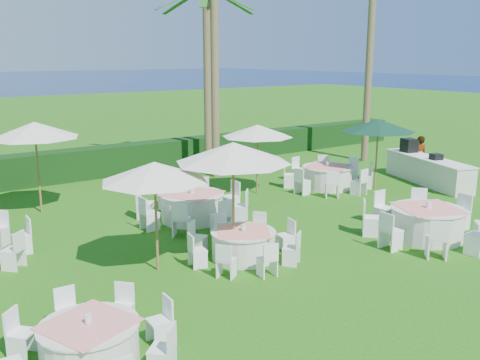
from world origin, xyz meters
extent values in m
plane|color=#1F5A0F|center=(0.00, 0.00, 0.00)|extent=(120.00, 120.00, 0.00)
cube|color=black|center=(0.00, 12.00, 0.60)|extent=(34.00, 1.00, 1.20)
cylinder|color=beige|center=(-5.28, -1.13, 0.33)|extent=(1.54, 1.54, 0.67)
cylinder|color=beige|center=(-5.28, -1.13, 0.68)|extent=(1.61, 1.61, 0.03)
cube|color=#E9867C|center=(-5.28, -1.13, 0.70)|extent=(1.60, 1.60, 0.01)
cylinder|color=silver|center=(-5.28, -1.13, 0.79)|extent=(0.11, 0.11, 0.14)
cube|color=white|center=(-4.08, -1.18, 0.40)|extent=(0.39, 0.39, 0.80)
cube|color=white|center=(-4.40, -0.31, 0.40)|extent=(0.53, 0.53, 0.80)
cube|color=white|center=(-5.23, 0.07, 0.40)|extent=(0.39, 0.39, 0.80)
cube|color=white|center=(-6.10, -0.24, 0.40)|extent=(0.53, 0.53, 0.80)
cube|color=white|center=(-4.47, -2.01, 0.40)|extent=(0.53, 0.53, 0.80)
cylinder|color=beige|center=(-0.60, 1.18, 0.33)|extent=(1.52, 1.52, 0.66)
cylinder|color=beige|center=(-0.60, 1.18, 0.67)|extent=(1.59, 1.59, 0.03)
cube|color=#E9867C|center=(-0.60, 1.18, 0.70)|extent=(1.70, 1.70, 0.01)
cylinder|color=silver|center=(-0.60, 1.18, 0.78)|extent=(0.11, 0.11, 0.14)
cube|color=white|center=(0.36, 1.87, 0.40)|extent=(0.52, 0.52, 0.79)
cube|color=white|center=(-0.41, 2.35, 0.40)|extent=(0.43, 0.43, 0.79)
cube|color=white|center=(-1.30, 2.14, 0.40)|extent=(0.52, 0.52, 0.79)
cube|color=white|center=(-1.78, 1.37, 0.40)|extent=(0.43, 0.43, 0.79)
cube|color=white|center=(-1.57, 0.48, 0.40)|extent=(0.52, 0.52, 0.79)
cube|color=white|center=(-0.80, 0.00, 0.40)|extent=(0.43, 0.43, 0.79)
cube|color=white|center=(0.09, 0.21, 0.40)|extent=(0.52, 0.52, 0.79)
cube|color=white|center=(0.57, 0.98, 0.40)|extent=(0.43, 0.43, 0.79)
cylinder|color=beige|center=(4.29, -0.51, 0.41)|extent=(1.88, 1.88, 0.82)
cylinder|color=beige|center=(4.29, -0.51, 0.83)|extent=(1.96, 1.96, 0.03)
cube|color=#E9867C|center=(4.29, -0.51, 0.85)|extent=(1.99, 1.99, 0.01)
cylinder|color=silver|center=(4.29, -0.51, 0.94)|extent=(0.13, 0.13, 0.17)
cube|color=white|center=(5.34, 0.52, 0.49)|extent=(0.65, 0.65, 0.98)
cube|color=white|center=(4.30, 0.96, 0.49)|extent=(0.46, 0.46, 0.98)
cube|color=white|center=(3.26, 0.54, 0.49)|extent=(0.65, 0.65, 0.98)
cube|color=white|center=(2.82, -0.49, 0.49)|extent=(0.46, 0.46, 0.98)
cube|color=white|center=(3.23, -1.53, 0.49)|extent=(0.65, 0.65, 0.98)
cube|color=white|center=(4.27, -1.98, 0.49)|extent=(0.46, 0.46, 0.98)
cube|color=white|center=(5.75, -0.53, 0.49)|extent=(0.46, 0.46, 0.98)
cube|color=white|center=(-4.89, 4.68, 0.44)|extent=(0.43, 0.43, 0.89)
cube|color=white|center=(-5.31, 3.75, 0.44)|extent=(0.59, 0.59, 0.89)
cylinder|color=beige|center=(-0.03, 4.58, 0.40)|extent=(1.84, 1.84, 0.80)
cylinder|color=beige|center=(-0.03, 4.58, 0.81)|extent=(1.92, 1.92, 0.03)
cube|color=#E9867C|center=(-0.03, 4.58, 0.83)|extent=(1.98, 1.98, 0.01)
cylinder|color=silver|center=(-0.03, 4.58, 0.92)|extent=(0.13, 0.13, 0.17)
cube|color=white|center=(1.41, 4.65, 0.48)|extent=(0.47, 0.47, 0.96)
cube|color=white|center=(0.93, 5.65, 0.48)|extent=(0.63, 0.63, 0.96)
cube|color=white|center=(-0.10, 6.02, 0.48)|extent=(0.47, 0.47, 0.96)
cube|color=white|center=(-1.10, 5.54, 0.48)|extent=(0.63, 0.63, 0.96)
cube|color=white|center=(-1.47, 4.51, 0.48)|extent=(0.47, 0.47, 0.96)
cube|color=white|center=(-1.00, 3.51, 0.48)|extent=(0.63, 0.63, 0.96)
cube|color=white|center=(0.04, 3.14, 0.48)|extent=(0.47, 0.47, 0.96)
cube|color=white|center=(1.03, 3.61, 0.48)|extent=(0.63, 0.63, 0.96)
cylinder|color=beige|center=(6.15, 5.16, 0.39)|extent=(1.81, 1.81, 0.78)
cylinder|color=beige|center=(6.15, 5.16, 0.79)|extent=(1.88, 1.88, 0.03)
cube|color=#E9867C|center=(6.15, 5.16, 0.82)|extent=(1.99, 1.99, 0.01)
cylinder|color=silver|center=(6.15, 5.16, 0.90)|extent=(0.13, 0.13, 0.17)
cube|color=white|center=(7.55, 5.32, 0.47)|extent=(0.49, 0.49, 0.94)
cube|color=white|center=(7.02, 6.27, 0.47)|extent=(0.62, 0.62, 0.94)
cube|color=white|center=(5.98, 6.56, 0.47)|extent=(0.49, 0.49, 0.94)
cube|color=white|center=(5.04, 6.03, 0.47)|extent=(0.62, 0.62, 0.94)
cube|color=white|center=(4.75, 4.99, 0.47)|extent=(0.49, 0.49, 0.94)
cube|color=white|center=(5.27, 4.05, 0.47)|extent=(0.62, 0.62, 0.94)
cube|color=white|center=(6.31, 3.76, 0.47)|extent=(0.49, 0.49, 0.94)
cube|color=white|center=(7.26, 4.28, 0.47)|extent=(0.62, 0.62, 0.94)
cylinder|color=brown|center=(-2.64, 1.72, 1.22)|extent=(0.06, 0.06, 2.45)
cone|color=silver|center=(-2.64, 1.72, 2.32)|extent=(2.43, 2.43, 0.44)
sphere|color=brown|center=(-2.64, 1.72, 2.47)|extent=(0.10, 0.10, 0.10)
cylinder|color=brown|center=(-0.74, 1.41, 1.37)|extent=(0.07, 0.07, 2.73)
cone|color=silver|center=(-0.74, 1.41, 2.60)|extent=(2.78, 2.78, 0.49)
sphere|color=brown|center=(-0.74, 1.41, 2.77)|extent=(0.11, 0.11, 0.11)
cylinder|color=brown|center=(-3.48, 8.07, 1.38)|extent=(0.07, 0.07, 2.75)
cone|color=silver|center=(-3.48, 8.07, 2.61)|extent=(2.68, 2.68, 0.50)
sphere|color=brown|center=(-3.48, 8.07, 2.78)|extent=(0.11, 0.11, 0.11)
cylinder|color=brown|center=(3.51, 6.03, 1.19)|extent=(0.06, 0.06, 2.38)
cone|color=silver|center=(3.51, 6.03, 2.26)|extent=(2.50, 2.50, 0.43)
sphere|color=brown|center=(3.51, 6.03, 2.40)|extent=(0.10, 0.10, 0.10)
cylinder|color=brown|center=(7.47, 4.01, 1.25)|extent=(0.06, 0.06, 2.49)
cone|color=#0D2F1F|center=(7.47, 4.01, 2.37)|extent=(2.69, 2.69, 0.45)
sphere|color=brown|center=(7.47, 4.01, 2.52)|extent=(0.10, 0.10, 0.10)
cube|color=beige|center=(9.79, 3.41, 0.49)|extent=(2.16, 4.38, 0.97)
cube|color=white|center=(9.79, 3.41, 1.00)|extent=(2.23, 4.45, 0.04)
cube|color=black|center=(10.19, 4.65, 1.29)|extent=(0.65, 0.72, 0.54)
cube|color=black|center=(9.65, 3.00, 1.13)|extent=(0.48, 0.48, 0.22)
imported|color=gray|center=(10.48, 4.35, 0.84)|extent=(0.73, 0.62, 1.68)
cylinder|color=brown|center=(3.82, 9.20, 5.74)|extent=(0.32, 0.32, 11.49)
cylinder|color=brown|center=(4.32, 10.57, 3.77)|extent=(0.32, 0.32, 7.53)
cube|color=#185415|center=(5.41, 10.47, 7.04)|extent=(2.22, 0.49, 1.00)
cube|color=#185415|center=(4.96, 11.46, 7.04)|extent=(1.51, 1.96, 1.00)
cube|color=#185415|center=(3.87, 11.57, 7.04)|extent=(1.17, 2.12, 1.00)
cylinder|color=brown|center=(11.32, 7.96, 5.40)|extent=(0.32, 0.32, 10.80)
camera|label=1|loc=(-7.79, -8.75, 4.81)|focal=40.00mm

